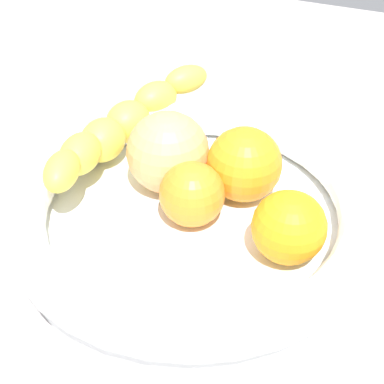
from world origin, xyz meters
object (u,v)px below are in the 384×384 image
banana_draped_left (121,126)px  orange_mid_left (289,227)px  orange_mid_right (244,164)px  peach_blush (168,152)px  orange_front (195,193)px  fruit_bowl (192,214)px

banana_draped_left → orange_mid_left: (7.42, 18.50, -0.42)cm
orange_mid_left → orange_mid_right: orange_mid_right is taller
banana_draped_left → peach_blush: 6.75cm
peach_blush → orange_mid_left: bearing=69.1°
orange_front → orange_mid_left: size_ratio=0.94×
orange_mid_left → peach_blush: 13.22cm
fruit_bowl → orange_front: bearing=137.4°
orange_mid_left → orange_front: bearing=-99.0°
fruit_bowl → orange_mid_left: (1.13, 8.56, 2.38)cm
orange_front → orange_mid_left: (1.33, 8.38, 0.17)cm
orange_front → orange_mid_right: orange_mid_right is taller
orange_front → peach_blush: 5.28cm
banana_draped_left → peach_blush: peach_blush is taller
fruit_bowl → peach_blush: (-3.57, -3.77, 3.14)cm
orange_mid_right → fruit_bowl: bearing=-30.5°
banana_draped_left → orange_mid_left: 19.94cm
fruit_bowl → orange_front: 2.23cm
fruit_bowl → orange_mid_right: (-4.92, 2.89, 2.76)cm
banana_draped_left → peach_blush: size_ratio=3.26×
fruit_bowl → orange_mid_left: bearing=82.5°
orange_front → banana_draped_left: bearing=-121.0°
banana_draped_left → orange_front: size_ratio=4.35×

